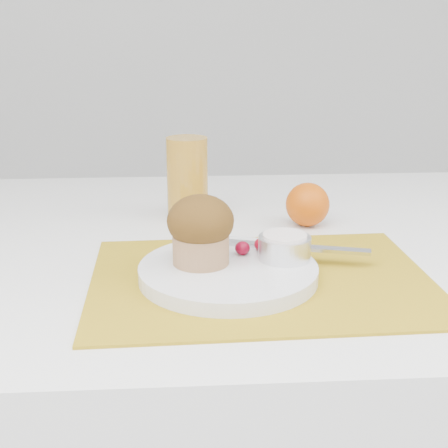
{
  "coord_description": "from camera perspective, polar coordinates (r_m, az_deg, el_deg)",
  "views": [
    {
      "loc": [
        -0.15,
        -0.84,
        1.06
      ],
      "look_at": [
        -0.1,
        -0.03,
        0.8
      ],
      "focal_mm": 50.0,
      "sensor_mm": 36.0,
      "label": 1
    }
  ],
  "objects": [
    {
      "name": "juice_glass",
      "position": [
        1.02,
        -3.37,
        4.19
      ],
      "size": [
        0.08,
        0.08,
        0.13
      ],
      "primitive_type": "cylinder",
      "rotation": [
        0.0,
        0.0,
        0.23
      ],
      "color": "#B68022",
      "rests_on": "table"
    },
    {
      "name": "placemat",
      "position": [
        0.79,
        3.41,
        -5.06
      ],
      "size": [
        0.44,
        0.32,
        0.0
      ],
      "primitive_type": "cube",
      "rotation": [
        0.0,
        0.0,
        0.03
      ],
      "color": "#B08B18",
      "rests_on": "table"
    },
    {
      "name": "table",
      "position": [
        1.13,
        4.87,
        -19.42
      ],
      "size": [
        1.2,
        0.8,
        0.75
      ],
      "primitive_type": "cube",
      "color": "white",
      "rests_on": "ground"
    },
    {
      "name": "ramekin",
      "position": [
        0.8,
        5.55,
        -2.17
      ],
      "size": [
        0.08,
        0.08,
        0.03
      ],
      "primitive_type": "cylinder",
      "rotation": [
        0.0,
        0.0,
        -0.15
      ],
      "color": "silver",
      "rests_on": "plate"
    },
    {
      "name": "raspberry_near",
      "position": [
        0.81,
        1.7,
        -2.22
      ],
      "size": [
        0.02,
        0.02,
        0.02
      ],
      "primitive_type": "ellipsoid",
      "color": "#560212",
      "rests_on": "plate"
    },
    {
      "name": "raspberry_far",
      "position": [
        0.83,
        3.48,
        -1.88
      ],
      "size": [
        0.02,
        0.02,
        0.02
      ],
      "primitive_type": "ellipsoid",
      "color": "#63020F",
      "rests_on": "plate"
    },
    {
      "name": "butter_knife",
      "position": [
        0.84,
        6.72,
        -2.13
      ],
      "size": [
        0.19,
        0.07,
        0.0
      ],
      "primitive_type": "cube",
      "rotation": [
        0.0,
        0.0,
        -0.27
      ],
      "color": "#B9BBC3",
      "rests_on": "plate"
    },
    {
      "name": "orange",
      "position": [
        1.0,
        7.65,
        1.78
      ],
      "size": [
        0.07,
        0.07,
        0.07
      ],
      "primitive_type": "sphere",
      "color": "#D35507",
      "rests_on": "table"
    },
    {
      "name": "plate",
      "position": [
        0.78,
        0.38,
        -4.4
      ],
      "size": [
        0.26,
        0.26,
        0.02
      ],
      "primitive_type": "cylinder",
      "rotation": [
        0.0,
        0.0,
        -0.18
      ],
      "color": "silver",
      "rests_on": "placemat"
    },
    {
      "name": "cream",
      "position": [
        0.8,
        5.59,
        -1.16
      ],
      "size": [
        0.06,
        0.06,
        0.01
      ],
      "primitive_type": "cylinder",
      "rotation": [
        0.0,
        0.0,
        -0.16
      ],
      "color": "white",
      "rests_on": "ramekin"
    },
    {
      "name": "muffin",
      "position": [
        0.77,
        -2.15,
        -0.48
      ],
      "size": [
        0.08,
        0.08,
        0.09
      ],
      "color": "#AF7F55",
      "rests_on": "plate"
    }
  ]
}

